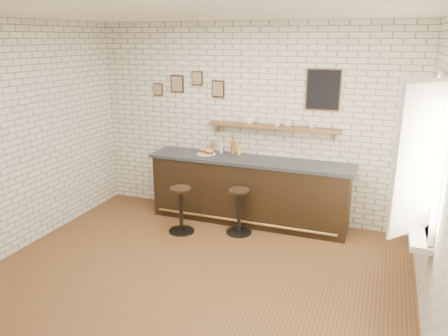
% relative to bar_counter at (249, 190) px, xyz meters
% --- Properties ---
extents(ground, '(5.00, 5.00, 0.00)m').
position_rel_bar_counter_xyz_m(ground, '(-0.11, -1.70, -0.51)').
color(ground, brown).
rests_on(ground, ground).
extents(bar_counter, '(3.10, 0.65, 1.01)m').
position_rel_bar_counter_xyz_m(bar_counter, '(0.00, 0.00, 0.00)').
color(bar_counter, black).
rests_on(bar_counter, ground).
extents(sandwich_plate, '(0.28, 0.28, 0.01)m').
position_rel_bar_counter_xyz_m(sandwich_plate, '(-0.71, 0.02, 0.51)').
color(sandwich_plate, white).
rests_on(sandwich_plate, bar_counter).
extents(ciabatta_sandwich, '(0.26, 0.18, 0.08)m').
position_rel_bar_counter_xyz_m(ciabatta_sandwich, '(-0.70, 0.02, 0.56)').
color(ciabatta_sandwich, tan).
rests_on(ciabatta_sandwich, sandwich_plate).
extents(potato_chips, '(0.27, 0.19, 0.00)m').
position_rel_bar_counter_xyz_m(potato_chips, '(-0.74, 0.02, 0.52)').
color(potato_chips, gold).
rests_on(potato_chips, sandwich_plate).
extents(bitters_bottle_brown, '(0.06, 0.06, 0.19)m').
position_rel_bar_counter_xyz_m(bitters_bottle_brown, '(-0.68, 0.19, 0.58)').
color(bitters_bottle_brown, brown).
rests_on(bitters_bottle_brown, bar_counter).
extents(bitters_bottle_white, '(0.06, 0.06, 0.22)m').
position_rel_bar_counter_xyz_m(bitters_bottle_white, '(-0.53, 0.19, 0.59)').
color(bitters_bottle_white, silver).
rests_on(bitters_bottle_white, bar_counter).
extents(bitters_bottle_amber, '(0.06, 0.06, 0.26)m').
position_rel_bar_counter_xyz_m(bitters_bottle_amber, '(-0.33, 0.19, 0.61)').
color(bitters_bottle_amber, brown).
rests_on(bitters_bottle_amber, bar_counter).
extents(condiment_bottle_yellow, '(0.06, 0.06, 0.18)m').
position_rel_bar_counter_xyz_m(condiment_bottle_yellow, '(-0.23, 0.19, 0.58)').
color(condiment_bottle_yellow, yellow).
rests_on(condiment_bottle_yellow, bar_counter).
extents(bar_stool_left, '(0.40, 0.40, 0.69)m').
position_rel_bar_counter_xyz_m(bar_stool_left, '(-0.81, -0.72, -0.14)').
color(bar_stool_left, black).
rests_on(bar_stool_left, ground).
extents(bar_stool_right, '(0.38, 0.38, 0.68)m').
position_rel_bar_counter_xyz_m(bar_stool_right, '(-0.00, -0.46, -0.14)').
color(bar_stool_right, black).
rests_on(bar_stool_right, ground).
extents(wall_shelf, '(2.00, 0.18, 0.18)m').
position_rel_bar_counter_xyz_m(wall_shelf, '(0.29, 0.20, 0.97)').
color(wall_shelf, brown).
rests_on(wall_shelf, ground).
extents(shelf_cup_a, '(0.17, 0.17, 0.11)m').
position_rel_bar_counter_xyz_m(shelf_cup_a, '(-0.06, 0.20, 1.05)').
color(shelf_cup_a, white).
rests_on(shelf_cup_a, wall_shelf).
extents(shelf_cup_b, '(0.14, 0.14, 0.09)m').
position_rel_bar_counter_xyz_m(shelf_cup_b, '(0.36, 0.20, 1.04)').
color(shelf_cup_b, white).
rests_on(shelf_cup_b, wall_shelf).
extents(shelf_cup_c, '(0.15, 0.15, 0.09)m').
position_rel_bar_counter_xyz_m(shelf_cup_c, '(0.52, 0.20, 1.04)').
color(shelf_cup_c, white).
rests_on(shelf_cup_c, wall_shelf).
extents(shelf_cup_d, '(0.13, 0.13, 0.10)m').
position_rel_bar_counter_xyz_m(shelf_cup_d, '(0.87, 0.20, 1.04)').
color(shelf_cup_d, white).
rests_on(shelf_cup_d, wall_shelf).
extents(back_wall_decor, '(2.96, 0.02, 0.56)m').
position_rel_bar_counter_xyz_m(back_wall_decor, '(0.11, 0.28, 1.54)').
color(back_wall_decor, black).
rests_on(back_wall_decor, ground).
extents(window_sill, '(0.20, 1.35, 0.06)m').
position_rel_bar_counter_xyz_m(window_sill, '(2.29, -1.40, 0.39)').
color(window_sill, white).
rests_on(window_sill, ground).
extents(casement_window, '(0.40, 1.30, 1.56)m').
position_rel_bar_counter_xyz_m(casement_window, '(2.25, -1.40, 1.14)').
color(casement_window, white).
rests_on(casement_window, ground).
extents(book_lower, '(0.22, 0.27, 0.02)m').
position_rel_bar_counter_xyz_m(book_lower, '(2.27, -1.43, 0.44)').
color(book_lower, tan).
rests_on(book_lower, window_sill).
extents(book_upper, '(0.17, 0.23, 0.02)m').
position_rel_bar_counter_xyz_m(book_upper, '(2.27, -1.45, 0.46)').
color(book_upper, tan).
rests_on(book_upper, book_lower).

